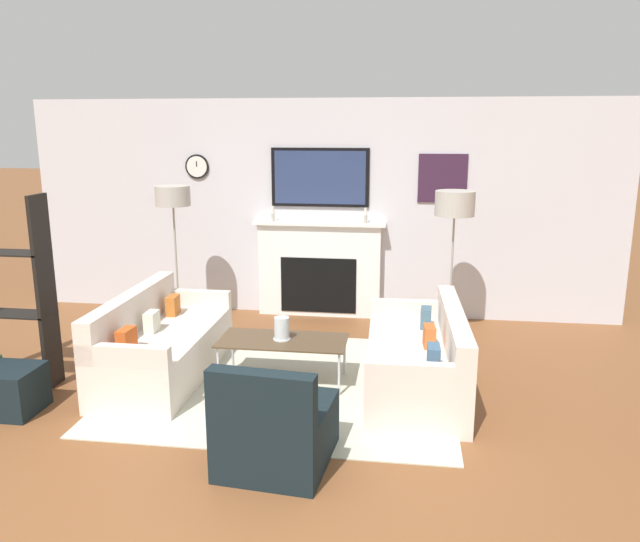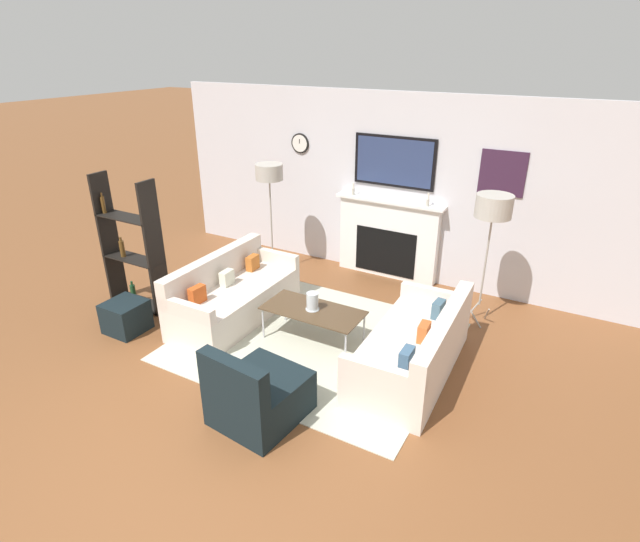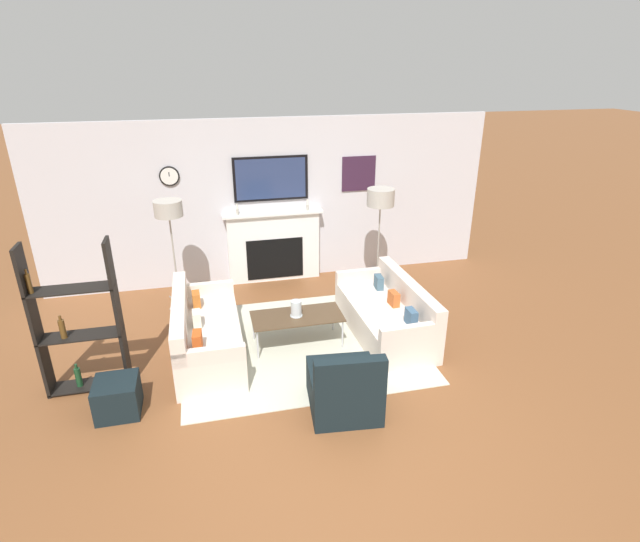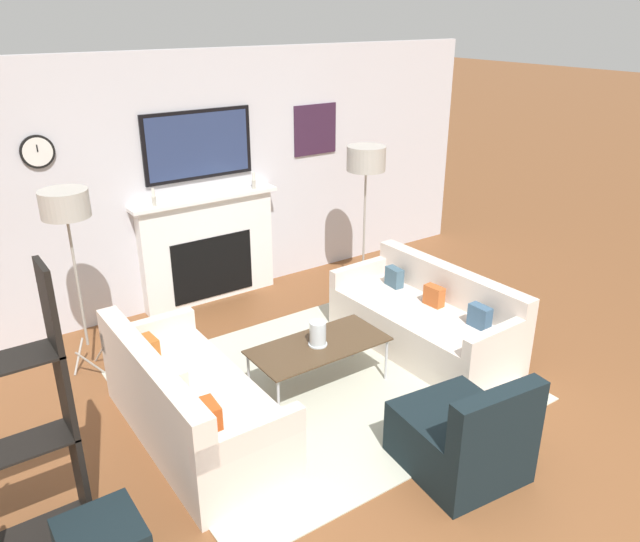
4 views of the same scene
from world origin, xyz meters
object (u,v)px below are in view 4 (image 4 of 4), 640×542
object	(u,v)px
armchair	(463,438)
hurricane_candle	(318,335)
couch_right	(426,321)
coffee_table	(319,347)
floor_lamp_right	(366,160)
floor_lamp_left	(65,207)
couch_left	(190,405)

from	to	relation	value
armchair	hurricane_candle	xyz separation A→B (m)	(-0.24, 1.45, 0.25)
couch_right	hurricane_candle	xyz separation A→B (m)	(-1.27, 0.01, 0.25)
coffee_table	floor_lamp_right	xyz separation A→B (m)	(1.62, 1.43, 1.13)
armchair	coffee_table	distance (m)	1.47
couch_right	armchair	bearing A→B (deg)	-125.41
couch_right	floor_lamp_right	xyz separation A→B (m)	(0.36, 1.43, 1.26)
couch_right	coffee_table	xyz separation A→B (m)	(-1.26, 0.00, 0.12)
couch_right	floor_lamp_left	bearing A→B (deg)	153.10
couch_right	armchair	world-z (taller)	armchair
couch_right	coffee_table	distance (m)	1.27
floor_lamp_left	floor_lamp_right	bearing A→B (deg)	-0.00
couch_right	floor_lamp_left	distance (m)	3.41
couch_left	coffee_table	distance (m)	1.20
coffee_table	armchair	bearing A→B (deg)	-80.76
couch_left	floor_lamp_left	distance (m)	1.94
couch_right	hurricane_candle	size ratio (longest dim) A/B	8.80
coffee_table	hurricane_candle	distance (m)	0.12
coffee_table	floor_lamp_right	bearing A→B (deg)	41.37
floor_lamp_right	coffee_table	bearing A→B (deg)	-138.63
couch_left	coffee_table	world-z (taller)	couch_left
couch_left	couch_right	xyz separation A→B (m)	(2.46, 0.00, -0.02)
hurricane_candle	floor_lamp_right	size ratio (longest dim) A/B	0.13
hurricane_candle	floor_lamp_left	world-z (taller)	floor_lamp_left
couch_left	armchair	distance (m)	2.03
coffee_table	floor_lamp_left	distance (m)	2.41
coffee_table	hurricane_candle	size ratio (longest dim) A/B	5.53
couch_left	armchair	bearing A→B (deg)	-45.20
couch_right	hurricane_candle	world-z (taller)	couch_right
armchair	floor_lamp_right	bearing A→B (deg)	64.28
armchair	floor_lamp_left	distance (m)	3.62
couch_right	floor_lamp_left	size ratio (longest dim) A/B	1.11
hurricane_candle	floor_lamp_right	xyz separation A→B (m)	(1.63, 1.42, 1.01)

